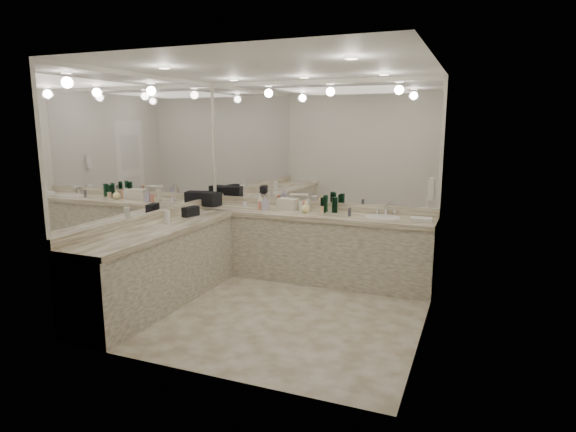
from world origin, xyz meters
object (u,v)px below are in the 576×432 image
at_px(hand_towel, 421,219).
at_px(soap_bottle_a, 260,200).
at_px(wall_phone, 432,189).
at_px(soap_bottle_c, 306,207).
at_px(cream_cosmetic_case, 288,204).
at_px(soap_bottle_b, 265,203).
at_px(black_toiletry_bag, 209,199).
at_px(sink, 383,218).

relative_size(hand_towel, soap_bottle_a, 1.23).
relative_size(wall_phone, soap_bottle_c, 1.62).
xyz_separation_m(cream_cosmetic_case, soap_bottle_b, (-0.28, -0.12, 0.02)).
distance_m(wall_phone, hand_towel, 0.64).
bearing_deg(soap_bottle_a, soap_bottle_c, -9.49).
height_order(cream_cosmetic_case, soap_bottle_c, cream_cosmetic_case).
relative_size(wall_phone, soap_bottle_a, 1.17).
relative_size(black_toiletry_bag, soap_bottle_a, 1.59).
bearing_deg(cream_cosmetic_case, sink, 8.02).
distance_m(sink, cream_cosmetic_case, 1.30).
bearing_deg(sink, wall_phone, -39.57).
bearing_deg(soap_bottle_b, hand_towel, -0.23).
bearing_deg(sink, hand_towel, -5.85).
xyz_separation_m(black_toiletry_bag, cream_cosmetic_case, (1.16, 0.13, -0.02)).
height_order(cream_cosmetic_case, soap_bottle_b, soap_bottle_b).
bearing_deg(soap_bottle_b, soap_bottle_c, -0.35).
distance_m(wall_phone, black_toiletry_bag, 3.11).
bearing_deg(cream_cosmetic_case, soap_bottle_c, -11.27).
bearing_deg(wall_phone, cream_cosmetic_case, 162.95).
distance_m(wall_phone, soap_bottle_a, 2.41).
height_order(black_toiletry_bag, cream_cosmetic_case, black_toiletry_bag).
bearing_deg(sink, black_toiletry_bag, -179.00).
bearing_deg(cream_cosmetic_case, wall_phone, -5.39).
bearing_deg(cream_cosmetic_case, hand_towel, 7.43).
distance_m(hand_towel, soap_bottle_c, 1.46).
relative_size(soap_bottle_a, soap_bottle_b, 1.10).
relative_size(soap_bottle_b, soap_bottle_c, 1.25).
distance_m(sink, soap_bottle_c, 1.00).
bearing_deg(soap_bottle_a, soap_bottle_b, -40.68).
xyz_separation_m(soap_bottle_b, soap_bottle_c, (0.58, -0.00, -0.02)).
relative_size(hand_towel, soap_bottle_c, 1.70).
bearing_deg(soap_bottle_c, soap_bottle_a, 170.51).
relative_size(sink, soap_bottle_c, 2.97).
xyz_separation_m(black_toiletry_bag, hand_towel, (2.92, -0.00, -0.07)).
bearing_deg(soap_bottle_c, soap_bottle_b, 179.65).
bearing_deg(hand_towel, soap_bottle_c, 179.82).
relative_size(cream_cosmetic_case, soap_bottle_a, 1.31).
bearing_deg(wall_phone, soap_bottle_a, 166.02).
height_order(sink, soap_bottle_b, soap_bottle_b).
relative_size(hand_towel, soap_bottle_b, 1.36).
height_order(soap_bottle_a, soap_bottle_c, soap_bottle_a).
bearing_deg(soap_bottle_a, cream_cosmetic_case, 0.95).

